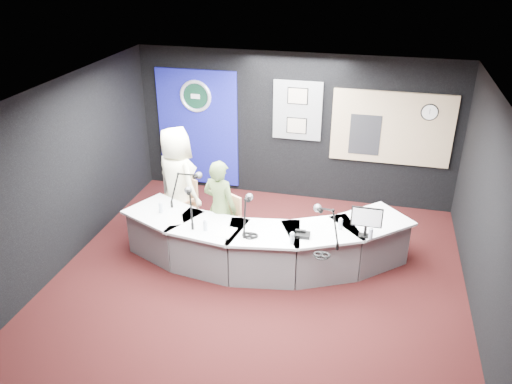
% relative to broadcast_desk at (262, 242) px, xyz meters
% --- Properties ---
extents(ground, '(6.00, 6.00, 0.00)m').
position_rel_broadcast_desk_xyz_m(ground, '(0.05, -0.55, -0.38)').
color(ground, black).
rests_on(ground, ground).
extents(ceiling, '(6.00, 6.00, 0.02)m').
position_rel_broadcast_desk_xyz_m(ceiling, '(0.05, -0.55, 2.42)').
color(ceiling, silver).
rests_on(ceiling, ground).
extents(wall_back, '(6.00, 0.02, 2.80)m').
position_rel_broadcast_desk_xyz_m(wall_back, '(0.05, 2.45, 1.02)').
color(wall_back, black).
rests_on(wall_back, ground).
extents(wall_front, '(6.00, 0.02, 2.80)m').
position_rel_broadcast_desk_xyz_m(wall_front, '(0.05, -3.55, 1.02)').
color(wall_front, black).
rests_on(wall_front, ground).
extents(wall_left, '(0.02, 6.00, 2.80)m').
position_rel_broadcast_desk_xyz_m(wall_left, '(-2.95, -0.55, 1.02)').
color(wall_left, black).
rests_on(wall_left, ground).
extents(wall_right, '(0.02, 6.00, 2.80)m').
position_rel_broadcast_desk_xyz_m(wall_right, '(3.05, -0.55, 1.02)').
color(wall_right, black).
rests_on(wall_right, ground).
extents(broadcast_desk, '(4.50, 1.90, 0.75)m').
position_rel_broadcast_desk_xyz_m(broadcast_desk, '(0.00, 0.00, 0.00)').
color(broadcast_desk, silver).
rests_on(broadcast_desk, ground).
extents(backdrop_panel, '(1.60, 0.05, 2.30)m').
position_rel_broadcast_desk_xyz_m(backdrop_panel, '(-1.85, 2.42, 0.88)').
color(backdrop_panel, navy).
rests_on(backdrop_panel, wall_back).
extents(agency_seal, '(0.63, 0.07, 0.63)m').
position_rel_broadcast_desk_xyz_m(agency_seal, '(-1.85, 2.38, 1.52)').
color(agency_seal, silver).
rests_on(agency_seal, backdrop_panel).
extents(seal_center, '(0.48, 0.01, 0.48)m').
position_rel_broadcast_desk_xyz_m(seal_center, '(-1.85, 2.38, 1.52)').
color(seal_center, black).
rests_on(seal_center, backdrop_panel).
extents(pinboard, '(0.90, 0.04, 1.10)m').
position_rel_broadcast_desk_xyz_m(pinboard, '(0.10, 2.42, 1.38)').
color(pinboard, slate).
rests_on(pinboard, wall_back).
extents(framed_photo_upper, '(0.34, 0.02, 0.27)m').
position_rel_broadcast_desk_xyz_m(framed_photo_upper, '(0.10, 2.39, 1.65)').
color(framed_photo_upper, gray).
rests_on(framed_photo_upper, pinboard).
extents(framed_photo_lower, '(0.34, 0.02, 0.27)m').
position_rel_broadcast_desk_xyz_m(framed_photo_lower, '(0.10, 2.39, 1.09)').
color(framed_photo_lower, gray).
rests_on(framed_photo_lower, pinboard).
extents(booth_window_frame, '(2.12, 0.06, 1.32)m').
position_rel_broadcast_desk_xyz_m(booth_window_frame, '(1.80, 2.42, 1.18)').
color(booth_window_frame, tan).
rests_on(booth_window_frame, wall_back).
extents(booth_glow, '(2.00, 0.02, 1.20)m').
position_rel_broadcast_desk_xyz_m(booth_glow, '(1.80, 2.41, 1.18)').
color(booth_glow, '#FFC9A1').
rests_on(booth_glow, booth_window_frame).
extents(equipment_rack, '(0.55, 0.02, 0.75)m').
position_rel_broadcast_desk_xyz_m(equipment_rack, '(1.35, 2.39, 1.03)').
color(equipment_rack, black).
rests_on(equipment_rack, booth_window_frame).
extents(wall_clock, '(0.28, 0.01, 0.28)m').
position_rel_broadcast_desk_xyz_m(wall_clock, '(2.40, 2.39, 1.52)').
color(wall_clock, white).
rests_on(wall_clock, booth_window_frame).
extents(armchair_left, '(0.80, 0.80, 1.02)m').
position_rel_broadcast_desk_xyz_m(armchair_left, '(-1.60, 0.65, 0.13)').
color(armchair_left, tan).
rests_on(armchair_left, ground).
extents(armchair_right, '(0.68, 0.68, 0.89)m').
position_rel_broadcast_desk_xyz_m(armchair_right, '(-0.71, 0.18, 0.07)').
color(armchair_right, tan).
rests_on(armchair_right, ground).
extents(draped_jacket, '(0.47, 0.37, 0.70)m').
position_rel_broadcast_desk_xyz_m(draped_jacket, '(-1.76, 0.85, 0.24)').
color(draped_jacket, gray).
rests_on(draped_jacket, armchair_left).
extents(person_man, '(1.10, 1.01, 1.88)m').
position_rel_broadcast_desk_xyz_m(person_man, '(-1.60, 0.65, 0.57)').
color(person_man, '#FFF9CB').
rests_on(person_man, ground).
extents(person_woman, '(0.66, 0.52, 1.59)m').
position_rel_broadcast_desk_xyz_m(person_woman, '(-0.71, 0.18, 0.42)').
color(person_woman, '#4D6032').
rests_on(person_woman, ground).
extents(computer_monitor, '(0.40, 0.03, 0.27)m').
position_rel_broadcast_desk_xyz_m(computer_monitor, '(1.54, -0.08, 0.70)').
color(computer_monitor, black).
rests_on(computer_monitor, broadcast_desk).
extents(desk_phone, '(0.21, 0.17, 0.05)m').
position_rel_broadcast_desk_xyz_m(desk_phone, '(0.67, -0.30, 0.40)').
color(desk_phone, black).
rests_on(desk_phone, broadcast_desk).
extents(headphones_near, '(0.23, 0.23, 0.04)m').
position_rel_broadcast_desk_xyz_m(headphones_near, '(1.00, -0.74, 0.39)').
color(headphones_near, black).
rests_on(headphones_near, broadcast_desk).
extents(headphones_far, '(0.21, 0.21, 0.04)m').
position_rel_broadcast_desk_xyz_m(headphones_far, '(-0.06, -0.47, 0.39)').
color(headphones_far, black).
rests_on(headphones_far, broadcast_desk).
extents(paper_stack, '(0.34, 0.38, 0.00)m').
position_rel_broadcast_desk_xyz_m(paper_stack, '(-1.28, -0.28, 0.38)').
color(paper_stack, white).
rests_on(paper_stack, broadcast_desk).
extents(notepad, '(0.27, 0.35, 0.00)m').
position_rel_broadcast_desk_xyz_m(notepad, '(-0.43, -0.45, 0.38)').
color(notepad, white).
rests_on(notepad, broadcast_desk).
extents(boom_mic_a, '(0.39, 0.68, 0.60)m').
position_rel_broadcast_desk_xyz_m(boom_mic_a, '(-1.35, 0.37, 0.68)').
color(boom_mic_a, black).
rests_on(boom_mic_a, broadcast_desk).
extents(boom_mic_b, '(0.38, 0.68, 0.60)m').
position_rel_broadcast_desk_xyz_m(boom_mic_b, '(-1.06, -0.20, 0.68)').
color(boom_mic_b, black).
rests_on(boom_mic_b, broadcast_desk).
extents(boom_mic_c, '(0.20, 0.73, 0.60)m').
position_rel_broadcast_desk_xyz_m(boom_mic_c, '(-0.17, -0.23, 0.68)').
color(boom_mic_c, black).
rests_on(boom_mic_c, broadcast_desk).
extents(boom_mic_d, '(0.48, 0.63, 0.60)m').
position_rel_broadcast_desk_xyz_m(boom_mic_d, '(1.01, -0.28, 0.68)').
color(boom_mic_d, black).
rests_on(boom_mic_d, broadcast_desk).
extents(water_bottles, '(3.26, 0.62, 0.18)m').
position_rel_broadcast_desk_xyz_m(water_bottles, '(0.02, -0.24, 0.46)').
color(water_bottles, silver).
rests_on(water_bottles, broadcast_desk).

